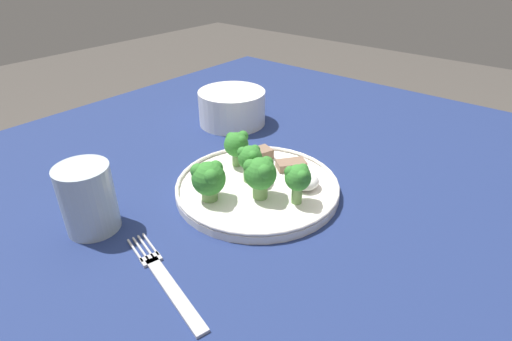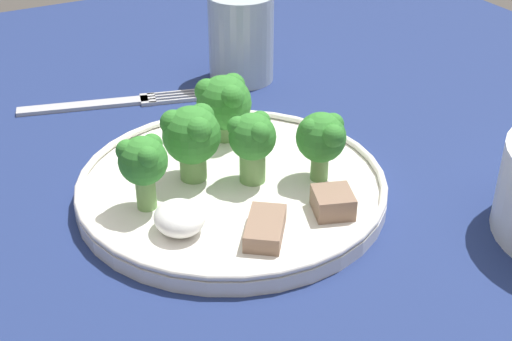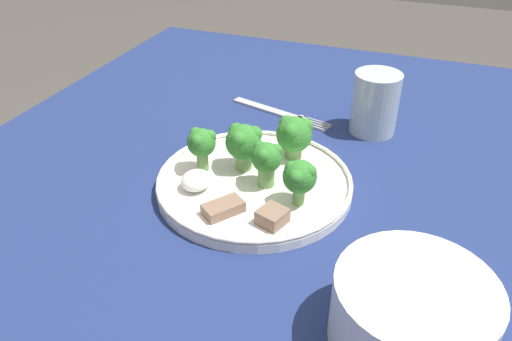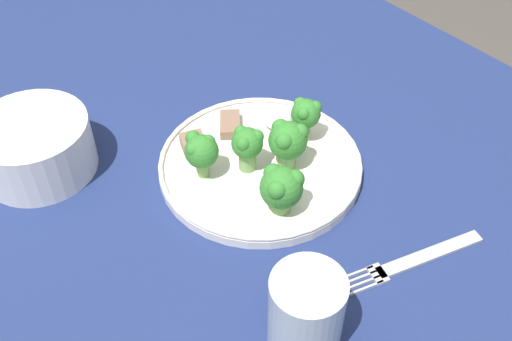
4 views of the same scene
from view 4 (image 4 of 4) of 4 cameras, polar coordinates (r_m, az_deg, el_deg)
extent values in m
cube|color=navy|center=(0.74, -4.28, -1.54)|extent=(1.17, 0.98, 0.03)
cylinder|color=brown|center=(1.50, -1.83, 7.53)|extent=(0.06, 0.06, 0.71)
cylinder|color=white|center=(0.74, 0.41, 0.40)|extent=(0.25, 0.25, 0.01)
torus|color=white|center=(0.73, 0.41, 0.90)|extent=(0.25, 0.25, 0.01)
cube|color=#B2B2B7|center=(0.68, 16.20, -7.69)|extent=(0.05, 0.13, 0.00)
cube|color=#B2B2B7|center=(0.65, 11.53, -9.66)|extent=(0.03, 0.02, 0.00)
cube|color=#B2B2B7|center=(0.64, 9.13, -9.79)|extent=(0.02, 0.05, 0.00)
cube|color=#B2B2B7|center=(0.64, 9.44, -10.23)|extent=(0.02, 0.05, 0.00)
cube|color=#B2B2B7|center=(0.64, 9.75, -10.68)|extent=(0.02, 0.05, 0.00)
cube|color=#B2B2B7|center=(0.63, 10.06, -11.13)|extent=(0.02, 0.05, 0.00)
cylinder|color=white|center=(0.77, -20.28, 2.15)|extent=(0.14, 0.14, 0.07)
cylinder|color=white|center=(0.77, -20.18, 1.84)|extent=(0.11, 0.11, 0.05)
cylinder|color=#B2C1CC|center=(0.56, 4.77, -13.44)|extent=(0.07, 0.07, 0.09)
cylinder|color=silver|center=(0.57, 4.66, -14.39)|extent=(0.06, 0.06, 0.05)
cylinder|color=#709E56|center=(0.72, -0.83, 1.06)|extent=(0.02, 0.02, 0.03)
sphere|color=#337F2D|center=(0.70, -0.85, 2.64)|extent=(0.04, 0.04, 0.04)
sphere|color=#337F2D|center=(0.70, -1.43, 3.64)|extent=(0.02, 0.02, 0.02)
sphere|color=#337F2D|center=(0.69, -1.21, 2.57)|extent=(0.02, 0.02, 0.02)
sphere|color=#337F2D|center=(0.70, 0.07, 3.26)|extent=(0.02, 0.02, 0.02)
cylinder|color=#709E56|center=(0.67, 2.37, -3.15)|extent=(0.02, 0.02, 0.02)
sphere|color=#337F2D|center=(0.66, 2.43, -1.64)|extent=(0.05, 0.05, 0.05)
sphere|color=#337F2D|center=(0.66, 1.64, -0.26)|extent=(0.02, 0.02, 0.02)
sphere|color=#337F2D|center=(0.64, 2.03, -1.84)|extent=(0.02, 0.02, 0.02)
sphere|color=#337F2D|center=(0.65, 3.72, -0.82)|extent=(0.02, 0.02, 0.02)
cylinder|color=#709E56|center=(0.72, 2.97, 1.23)|extent=(0.02, 0.02, 0.02)
sphere|color=#337F2D|center=(0.70, 3.05, 2.88)|extent=(0.05, 0.05, 0.05)
sphere|color=#337F2D|center=(0.71, 2.34, 4.11)|extent=(0.02, 0.02, 0.02)
sphere|color=#337F2D|center=(0.69, 2.70, 2.81)|extent=(0.02, 0.02, 0.02)
sphere|color=#337F2D|center=(0.70, 4.21, 3.64)|extent=(0.02, 0.02, 0.02)
cylinder|color=#709E56|center=(0.76, 4.65, 3.85)|extent=(0.02, 0.02, 0.03)
sphere|color=#337F2D|center=(0.74, 4.77, 5.43)|extent=(0.04, 0.04, 0.04)
sphere|color=#337F2D|center=(0.74, 4.23, 6.35)|extent=(0.02, 0.02, 0.02)
sphere|color=#337F2D|center=(0.73, 4.54, 5.42)|extent=(0.02, 0.02, 0.02)
sphere|color=#337F2D|center=(0.74, 5.65, 6.01)|extent=(0.02, 0.02, 0.02)
cylinder|color=#709E56|center=(0.72, -5.28, 0.50)|extent=(0.01, 0.01, 0.02)
sphere|color=#337F2D|center=(0.70, -5.42, 2.03)|extent=(0.04, 0.04, 0.04)
sphere|color=#337F2D|center=(0.70, -6.03, 3.09)|extent=(0.02, 0.02, 0.02)
sphere|color=#337F2D|center=(0.68, -5.89, 1.95)|extent=(0.02, 0.02, 0.02)
sphere|color=#337F2D|center=(0.69, -4.48, 2.69)|extent=(0.02, 0.02, 0.02)
cube|color=#846651|center=(0.78, -2.48, 4.40)|extent=(0.05, 0.05, 0.01)
cube|color=#846651|center=(0.75, -5.99, 2.59)|extent=(0.04, 0.04, 0.02)
ellipsoid|color=white|center=(0.78, 2.09, 4.92)|extent=(0.04, 0.04, 0.02)
camera|label=1|loc=(0.68, 50.10, 13.93)|focal=28.00mm
camera|label=2|loc=(1.03, -6.88, 32.93)|focal=50.00mm
camera|label=3|loc=(0.92, -33.64, 29.28)|focal=35.00mm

